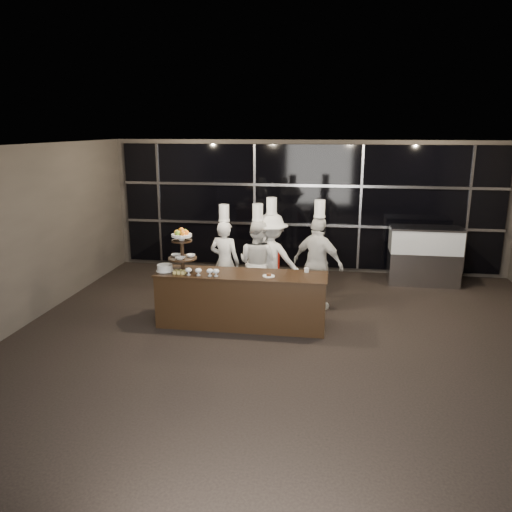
% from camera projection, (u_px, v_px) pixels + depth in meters
% --- Properties ---
extents(room, '(10.00, 10.00, 10.00)m').
position_uv_depth(room, '(286.00, 264.00, 6.64)').
color(room, black).
rests_on(room, ground).
extents(window_wall, '(8.60, 0.10, 2.80)m').
position_uv_depth(window_wall, '(307.00, 207.00, 11.36)').
color(window_wall, black).
rests_on(window_wall, ground).
extents(buffet_counter, '(2.84, 0.74, 0.92)m').
position_uv_depth(buffet_counter, '(241.00, 299.00, 8.36)').
color(buffet_counter, black).
rests_on(buffet_counter, ground).
extents(display_stand, '(0.48, 0.48, 0.74)m').
position_uv_depth(display_stand, '(182.00, 247.00, 8.29)').
color(display_stand, black).
rests_on(display_stand, buffet_counter).
extents(compotes, '(0.57, 0.11, 0.12)m').
position_uv_depth(compotes, '(203.00, 271.00, 8.11)').
color(compotes, silver).
rests_on(compotes, buffet_counter).
extents(layer_cake, '(0.30, 0.30, 0.11)m').
position_uv_depth(layer_cake, '(165.00, 268.00, 8.38)').
color(layer_cake, white).
rests_on(layer_cake, buffet_counter).
extents(pastry_squares, '(0.20, 0.13, 0.05)m').
position_uv_depth(pastry_squares, '(180.00, 272.00, 8.23)').
color(pastry_squares, '#DDC96C').
rests_on(pastry_squares, buffet_counter).
extents(small_plate, '(0.20, 0.20, 0.05)m').
position_uv_depth(small_plate, '(269.00, 276.00, 8.08)').
color(small_plate, white).
rests_on(small_plate, buffet_counter).
extents(chef_cup, '(0.08, 0.08, 0.07)m').
position_uv_depth(chef_cup, '(307.00, 270.00, 8.32)').
color(chef_cup, white).
rests_on(chef_cup, buffet_counter).
extents(display_case, '(1.47, 0.64, 1.24)m').
position_uv_depth(display_case, '(424.00, 253.00, 10.58)').
color(display_case, '#A5A5AA').
rests_on(display_case, ground).
extents(chef_a, '(0.65, 0.50, 1.90)m').
position_uv_depth(chef_a, '(225.00, 261.00, 9.38)').
color(chef_a, white).
rests_on(chef_a, ground).
extents(chef_b, '(0.98, 0.90, 1.93)m').
position_uv_depth(chef_b, '(258.00, 263.00, 9.27)').
color(chef_b, white).
rests_on(chef_b, ground).
extents(chef_c, '(1.22, 0.86, 2.03)m').
position_uv_depth(chef_c, '(271.00, 259.00, 9.37)').
color(chef_c, white).
rests_on(chef_c, ground).
extents(chef_d, '(1.09, 0.87, 2.03)m').
position_uv_depth(chef_d, '(318.00, 263.00, 9.02)').
color(chef_d, silver).
rests_on(chef_d, ground).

